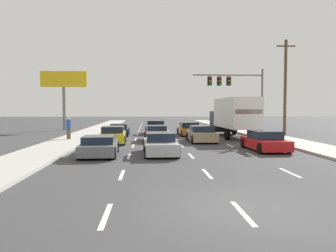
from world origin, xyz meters
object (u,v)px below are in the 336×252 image
car_tan (201,134)px  car_red (265,141)px  roadside_billboard (64,86)px  utility_pole_mid (285,87)px  car_maroon (156,134)px  car_gray (99,146)px  car_orange (189,129)px  car_navy (119,130)px  car_yellow (113,135)px  box_truck (233,115)px  traffic_signal_mast (231,85)px  pedestrian_near_corner (69,128)px  car_silver (160,144)px  car_blue (155,128)px

car_tan → car_red: (3.08, -5.46, -0.02)m
car_tan → roadside_billboard: size_ratio=0.59×
utility_pole_mid → car_maroon: bearing=-160.6°
car_maroon → car_tan: bearing=-16.7°
car_gray → car_orange: (6.66, 13.47, 0.06)m
car_navy → car_yellow: size_ratio=0.98×
box_truck → utility_pole_mid: (5.42, 1.66, 2.67)m
traffic_signal_mast → car_gray: bearing=-123.9°
car_yellow → box_truck: (10.25, 4.37, 1.42)m
box_truck → utility_pole_mid: utility_pole_mid is taller
car_red → pedestrian_near_corner: pedestrian_near_corner is taller
car_maroon → car_tan: 3.65m
pedestrian_near_corner → roadside_billboard: bearing=105.2°
car_navy → car_silver: car_silver is taller
car_blue → car_silver: (-0.06, -14.95, -0.04)m
roadside_billboard → car_red: bearing=-49.6°
car_navy → pedestrian_near_corner: 6.02m
car_red → utility_pole_mid: 13.00m
car_blue → utility_pole_mid: size_ratio=0.46×
traffic_signal_mast → roadside_billboard: (-19.04, 4.46, 0.07)m
car_silver → car_yellow: bearing=118.3°
car_yellow → car_red: size_ratio=0.99×
car_blue → box_truck: (6.89, -4.45, 1.41)m
car_yellow → car_gray: bearing=-90.8°
car_red → car_blue: bearing=115.5°
car_maroon → utility_pole_mid: (12.39, 4.37, 4.12)m
car_tan → box_truck: bearing=47.2°
pedestrian_near_corner → car_gray: bearing=-67.0°
car_yellow → car_gray: car_yellow is taller
box_truck → roadside_billboard: (-17.63, 11.02, 3.20)m
car_maroon → pedestrian_near_corner: bearing=175.4°
car_red → car_yellow: bearing=153.8°
car_navy → car_tan: size_ratio=0.98×
car_red → box_truck: bearing=87.6°
car_navy → roadside_billboard: 12.02m
car_red → utility_pole_mid: size_ratio=0.46×
car_tan → utility_pole_mid: utility_pole_mid is taller
car_yellow → car_red: (9.85, -4.84, -0.02)m
pedestrian_near_corner → box_truck: bearing=8.6°
car_orange → car_navy: bearing=179.5°
car_navy → car_red: size_ratio=0.97×
traffic_signal_mast → utility_pole_mid: size_ratio=0.85×
car_navy → car_silver: bearing=-75.2°
car_gray → pedestrian_near_corner: pedestrian_near_corner is taller
car_orange → traffic_signal_mast: bearing=38.0°
car_navy → car_yellow: bearing=-88.7°
car_navy → car_red: 15.51m
car_yellow → car_tan: bearing=5.2°
roadside_billboard → utility_pole_mid: bearing=-22.1°
car_navy → car_yellow: 7.00m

